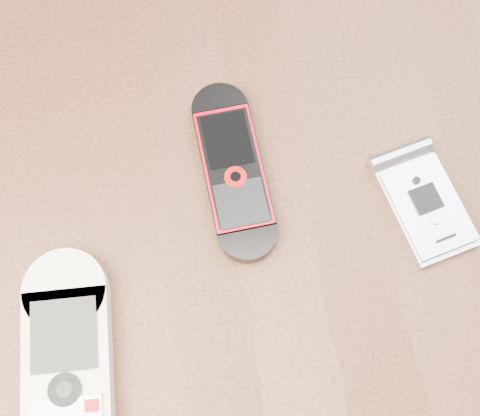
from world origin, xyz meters
The scene contains 5 objects.
ground centered at (0.00, 0.00, 0.00)m, with size 4.00×4.00×0.00m, color #472B19.
table centered at (0.00, 0.00, 0.64)m, with size 1.20×0.80×0.75m.
nokia_white centered at (-0.12, -0.10, 0.76)m, with size 0.06×0.18×0.02m, color white.
nokia_black_red centered at (0.00, 0.03, 0.76)m, with size 0.04×0.14×0.01m, color black.
motorola_razr centered at (0.14, -0.02, 0.76)m, with size 0.05×0.09×0.01m, color #B2B2B7.
Camera 1 is at (-0.02, -0.15, 1.21)m, focal length 50.00 mm.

